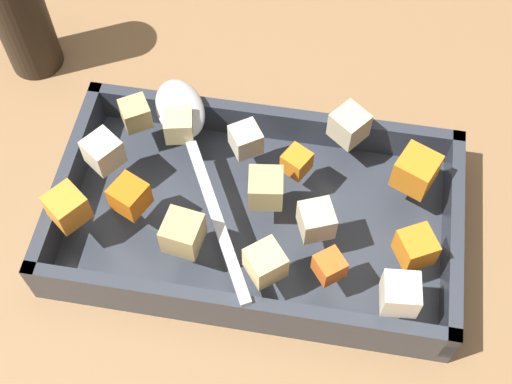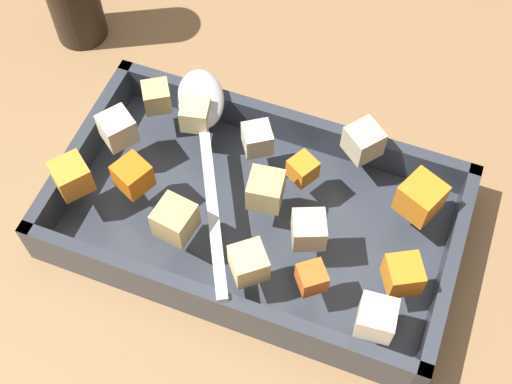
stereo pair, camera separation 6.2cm
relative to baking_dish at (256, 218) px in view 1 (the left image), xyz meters
The scene contains 20 objects.
ground_plane 0.02m from the baking_dish, 90.06° to the left, with size 4.00×4.00×0.00m, color #936D47.
baking_dish is the anchor object (origin of this frame).
carrot_chunk_center 0.12m from the baking_dish, 166.95° to the right, with size 0.03×0.03×0.03m, color orange.
carrot_chunk_far_left 0.07m from the baking_dish, 49.80° to the left, with size 0.02×0.02×0.02m, color orange.
carrot_chunk_heap_side 0.11m from the baking_dish, 40.50° to the right, with size 0.02×0.02×0.02m, color orange.
carrot_chunk_heap_top 0.16m from the baking_dish, 16.75° to the left, with size 0.03×0.03×0.03m, color orange.
carrot_chunk_rim_edge 0.16m from the baking_dish, 13.46° to the right, with size 0.03×0.03×0.03m, color orange.
carrot_chunk_near_right 0.18m from the baking_dish, 164.03° to the right, with size 0.03×0.03×0.03m, color orange.
potato_chunk_under_handle 0.09m from the baking_dish, 135.07° to the right, with size 0.03×0.03×0.03m, color tan.
potato_chunk_front_center 0.11m from the baking_dish, 145.01° to the left, with size 0.03×0.03×0.03m, color #E0CC89.
potato_chunk_corner_nw 0.16m from the baking_dish, behind, with size 0.03×0.03×0.03m, color beige.
potato_chunk_near_left 0.05m from the baking_dish, 15.88° to the left, with size 0.03×0.03×0.03m, color tan.
potato_chunk_corner_se 0.08m from the baking_dish, 21.11° to the right, with size 0.03×0.03×0.03m, color beige.
potato_chunk_corner_ne 0.15m from the baking_dish, 152.78° to the left, with size 0.03×0.03×0.03m, color tan.
potato_chunk_corner_sw 0.09m from the baking_dish, 74.25° to the right, with size 0.03×0.03×0.03m, color #E0CC89.
potato_chunk_far_right 0.12m from the baking_dish, 48.31° to the left, with size 0.03×0.03×0.03m, color beige.
parsnip_chunk_near_spoon 0.16m from the baking_dish, 30.83° to the right, with size 0.03×0.03×0.03m, color silver.
parsnip_chunk_back_center 0.08m from the baking_dish, 109.31° to the left, with size 0.03×0.03×0.03m, color beige.
serving_spoon 0.12m from the baking_dish, 139.97° to the left, with size 0.14×0.23×0.02m.
pepper_mill 0.33m from the baking_dish, 148.87° to the left, with size 0.06×0.06×0.19m.
Camera 1 is at (0.05, -0.33, 0.60)m, focal length 48.57 mm.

